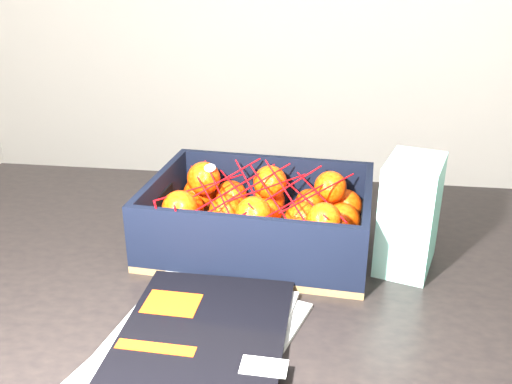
% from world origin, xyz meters
% --- Properties ---
extents(table, '(1.26, 0.89, 0.75)m').
position_xyz_m(table, '(0.09, -0.18, 0.65)').
color(table, black).
rests_on(table, ground).
extents(magazine_stack, '(0.27, 0.32, 0.02)m').
position_xyz_m(magazine_stack, '(0.12, -0.37, 0.76)').
color(magazine_stack, '#BABAB5').
rests_on(magazine_stack, table).
extents(produce_crate, '(0.36, 0.27, 0.11)m').
position_xyz_m(produce_crate, '(0.14, -0.09, 0.79)').
color(produce_crate, brown).
rests_on(produce_crate, table).
extents(clementine_heap, '(0.34, 0.26, 0.11)m').
position_xyz_m(clementine_heap, '(0.14, -0.09, 0.80)').
color(clementine_heap, '#F63B05').
rests_on(clementine_heap, produce_crate).
extents(mesh_net, '(0.30, 0.24, 0.09)m').
position_xyz_m(mesh_net, '(0.13, -0.10, 0.85)').
color(mesh_net, red).
rests_on(mesh_net, clementine_heap).
extents(retail_carton, '(0.10, 0.13, 0.18)m').
position_xyz_m(retail_carton, '(0.38, -0.11, 0.84)').
color(retail_carton, white).
rests_on(retail_carton, table).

